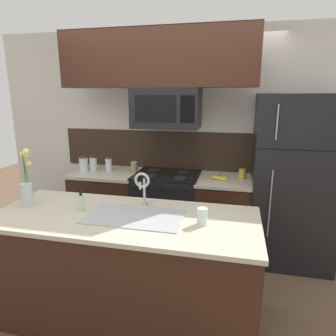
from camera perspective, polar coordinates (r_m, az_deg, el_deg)
ground_plane at (r=3.14m, az=-4.20°, el=-22.08°), size 10.00×10.00×0.00m
rear_partition at (r=3.77m, az=5.59°, el=5.60°), size 5.20×0.10×2.60m
splash_band at (r=3.79m, az=0.91°, el=3.40°), size 2.90×0.01×0.48m
back_counter_left at (r=3.91m, az=-11.30°, el=-7.09°), size 0.81×0.65×0.91m
back_counter_right at (r=3.60m, az=10.45°, el=-8.97°), size 0.62×0.65×0.91m
stove_range at (r=3.68m, az=-0.19°, el=-8.12°), size 0.76×0.64×0.93m
microwave at (r=3.39m, az=-0.29°, el=11.35°), size 0.74×0.40×0.44m
upper_cabinet_band at (r=3.40m, az=-2.08°, el=20.10°), size 2.12×0.34×0.60m
refrigerator at (r=3.52m, az=22.63°, el=-2.31°), size 0.86×0.74×1.85m
storage_jar_tall at (r=3.86m, az=-15.77°, el=0.81°), size 0.11×0.11×0.18m
storage_jar_medium at (r=3.85m, az=-14.05°, el=0.88°), size 0.09×0.09×0.18m
storage_jar_short at (r=3.78m, az=-11.23°, el=0.74°), size 0.08×0.08×0.17m
storage_jar_squat at (r=3.65m, az=-6.44°, el=0.13°), size 0.08×0.08×0.13m
banana_bunch at (r=3.39m, az=9.73°, el=-1.87°), size 0.19×0.12×0.08m
coffee_tin at (r=3.48m, az=13.95°, el=-1.09°), size 0.08×0.08×0.11m
island_counter at (r=2.63m, az=-8.13°, el=-18.12°), size 2.12×0.87×0.91m
kitchen_sink at (r=2.42m, az=-6.31°, el=-10.71°), size 0.76×0.44×0.16m
sink_faucet at (r=2.51m, az=-4.84°, el=-3.17°), size 0.14×0.14×0.31m
dish_soap_bottle at (r=2.58m, az=-16.18°, el=-6.31°), size 0.06×0.05×0.16m
drinking_glass at (r=2.23m, az=6.53°, el=-9.15°), size 0.08×0.08×0.13m
flower_vase at (r=2.82m, az=-25.24°, el=-3.67°), size 0.10×0.15×0.49m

